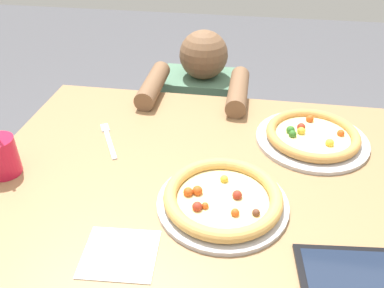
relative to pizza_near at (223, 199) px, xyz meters
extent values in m
cube|color=#936D47|center=(-0.08, 0.11, -0.04)|extent=(1.20, 0.93, 0.04)
cylinder|color=brown|center=(-0.60, 0.50, -0.42)|extent=(0.07, 0.07, 0.71)
cylinder|color=brown|center=(0.44, 0.50, -0.42)|extent=(0.07, 0.07, 0.71)
cylinder|color=#B7B7BC|center=(0.00, 0.00, -0.02)|extent=(0.33, 0.33, 0.01)
cylinder|color=#E5CC7F|center=(0.00, 0.00, 0.00)|extent=(0.23, 0.23, 0.01)
torus|color=tan|center=(0.00, 0.00, 0.01)|extent=(0.29, 0.29, 0.03)
sphere|color=gold|center=(0.00, 0.07, 0.01)|extent=(0.02, 0.02, 0.02)
sphere|color=#BF4C19|center=(-0.09, 0.00, 0.01)|extent=(0.02, 0.02, 0.02)
sphere|color=brown|center=(0.08, -0.04, 0.01)|extent=(0.02, 0.02, 0.02)
sphere|color=#BF4C19|center=(0.03, -0.05, 0.01)|extent=(0.02, 0.02, 0.02)
sphere|color=maroon|center=(0.03, 0.01, 0.01)|extent=(0.02, 0.02, 0.02)
sphere|color=#BF4C19|center=(-0.06, 0.01, 0.01)|extent=(0.03, 0.03, 0.03)
sphere|color=#BF4C19|center=(-0.04, -0.04, 0.01)|extent=(0.02, 0.02, 0.02)
sphere|color=maroon|center=(-0.06, -0.05, 0.01)|extent=(0.02, 0.02, 0.02)
cylinder|color=#B7B7BC|center=(0.24, 0.33, -0.02)|extent=(0.34, 0.34, 0.01)
cylinder|color=#EFD68C|center=(0.24, 0.33, 0.00)|extent=(0.22, 0.22, 0.01)
torus|color=#C68C47|center=(0.24, 0.33, 0.01)|extent=(0.28, 0.28, 0.03)
sphere|color=maroon|center=(0.21, 0.36, 0.01)|extent=(0.03, 0.03, 0.03)
sphere|color=gold|center=(0.29, 0.28, 0.01)|extent=(0.02, 0.02, 0.02)
sphere|color=#2D6623|center=(0.18, 0.31, 0.01)|extent=(0.02, 0.02, 0.02)
sphere|color=#2D6623|center=(0.18, 0.33, 0.01)|extent=(0.03, 0.03, 0.03)
sphere|color=#BF4C19|center=(0.24, 0.41, 0.01)|extent=(0.02, 0.02, 0.02)
sphere|color=gold|center=(0.21, 0.33, 0.01)|extent=(0.02, 0.02, 0.02)
sphere|color=#BF4C19|center=(0.33, 0.34, 0.01)|extent=(0.02, 0.02, 0.02)
cylinder|color=red|center=(-0.60, 0.04, 0.03)|extent=(0.09, 0.09, 0.11)
cube|color=white|center=(-0.20, -0.19, -0.02)|extent=(0.17, 0.16, 0.00)
cube|color=silver|center=(-0.36, 0.21, -0.02)|extent=(0.09, 0.15, 0.00)
cube|color=silver|center=(-0.41, 0.30, -0.02)|extent=(0.04, 0.05, 0.00)
cube|color=black|center=(0.29, -0.18, -0.02)|extent=(0.26, 0.19, 0.01)
cube|color=#192338|center=(0.29, -0.18, -0.01)|extent=(0.22, 0.17, 0.00)
cylinder|color=#333847|center=(-0.16, 0.79, -0.55)|extent=(0.28, 0.28, 0.45)
cube|color=#4C7259|center=(-0.16, 0.79, -0.18)|extent=(0.35, 0.22, 0.28)
sphere|color=brown|center=(-0.16, 0.79, 0.05)|extent=(0.20, 0.20, 0.20)
cylinder|color=brown|center=(-0.31, 0.56, 0.01)|extent=(0.07, 0.28, 0.07)
cylinder|color=brown|center=(0.00, 0.56, 0.01)|extent=(0.07, 0.28, 0.07)
camera|label=1|loc=(0.04, -0.74, 0.67)|focal=37.46mm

